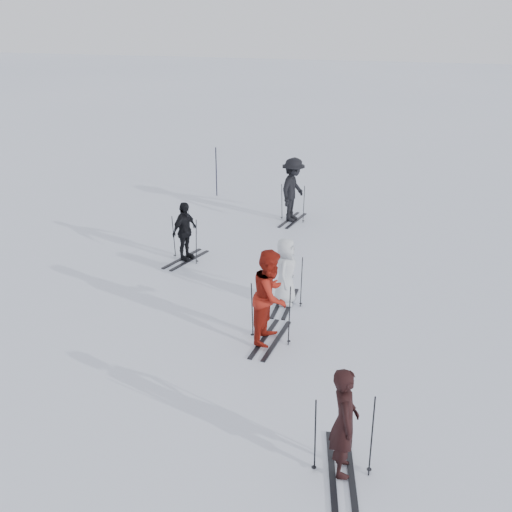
{
  "coord_description": "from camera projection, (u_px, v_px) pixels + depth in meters",
  "views": [
    {
      "loc": [
        3.35,
        -12.37,
        6.63
      ],
      "look_at": [
        0.0,
        1.0,
        1.0
      ],
      "focal_mm": 45.0,
      "sensor_mm": 36.0,
      "label": 1
    }
  ],
  "objects": [
    {
      "name": "skis_near_dark",
      "position": [
        344.0,
        434.0,
        9.37
      ],
      "size": [
        2.0,
        1.31,
        1.35
      ],
      "primitive_type": null,
      "rotation": [
        0.0,
        0.0,
        1.76
      ],
      "color": "black",
      "rests_on": "ground"
    },
    {
      "name": "skier_near_dark",
      "position": [
        344.0,
        423.0,
        9.29
      ],
      "size": [
        0.53,
        0.7,
        1.74
      ],
      "primitive_type": "imported",
      "rotation": [
        0.0,
        0.0,
        1.76
      ],
      "color": "black",
      "rests_on": "ground"
    },
    {
      "name": "skier_uphill_far",
      "position": [
        293.0,
        190.0,
        19.9
      ],
      "size": [
        0.97,
        1.4,
        1.99
      ],
      "primitive_type": "imported",
      "rotation": [
        0.0,
        0.0,
        1.38
      ],
      "color": "black",
      "rests_on": "ground"
    },
    {
      "name": "skis_red",
      "position": [
        271.0,
        312.0,
        13.02
      ],
      "size": [
        1.87,
        1.12,
        1.3
      ],
      "primitive_type": null,
      "rotation": [
        0.0,
        0.0,
        1.47
      ],
      "color": "black",
      "rests_on": "ground"
    },
    {
      "name": "skis_uphill_far",
      "position": [
        293.0,
        202.0,
        20.04
      ],
      "size": [
        1.8,
        1.18,
        1.21
      ],
      "primitive_type": null,
      "rotation": [
        0.0,
        0.0,
        1.38
      ],
      "color": "black",
      "rests_on": "ground"
    },
    {
      "name": "skier_red",
      "position": [
        271.0,
        297.0,
        12.9
      ],
      "size": [
        0.84,
        1.03,
        1.97
      ],
      "primitive_type": "imported",
      "rotation": [
        0.0,
        0.0,
        1.47
      ],
      "color": "maroon",
      "rests_on": "ground"
    },
    {
      "name": "skis_grey",
      "position": [
        285.0,
        280.0,
        14.6
      ],
      "size": [
        1.68,
        0.89,
        1.22
      ],
      "primitive_type": null,
      "rotation": [
        0.0,
        0.0,
        1.57
      ],
      "color": "black",
      "rests_on": "ground"
    },
    {
      "name": "piste_marker",
      "position": [
        216.0,
        172.0,
        22.47
      ],
      "size": [
        0.04,
        0.04,
        1.73
      ],
      "primitive_type": "cylinder",
      "rotation": [
        0.0,
        0.0,
        -0.17
      ],
      "color": "black",
      "rests_on": "ground"
    },
    {
      "name": "skis_uphill_left",
      "position": [
        185.0,
        239.0,
        17.04
      ],
      "size": [
        1.89,
        1.37,
        1.23
      ],
      "primitive_type": null,
      "rotation": [
        0.0,
        0.0,
        1.26
      ],
      "color": "black",
      "rests_on": "ground"
    },
    {
      "name": "skier_grey",
      "position": [
        285.0,
        273.0,
        14.53
      ],
      "size": [
        0.5,
        0.77,
        1.57
      ],
      "primitive_type": "imported",
      "rotation": [
        0.0,
        0.0,
        1.57
      ],
      "color": "#B8BEC2",
      "rests_on": "ground"
    },
    {
      "name": "ground",
      "position": [
        245.0,
        314.0,
        14.37
      ],
      "size": [
        120.0,
        120.0,
        0.0
      ],
      "primitive_type": "plane",
      "color": "silver",
      "rests_on": "ground"
    },
    {
      "name": "skier_uphill_left",
      "position": [
        185.0,
        232.0,
        16.97
      ],
      "size": [
        0.66,
        1.01,
        1.59
      ],
      "primitive_type": "imported",
      "rotation": [
        0.0,
        0.0,
        1.26
      ],
      "color": "black",
      "rests_on": "ground"
    }
  ]
}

